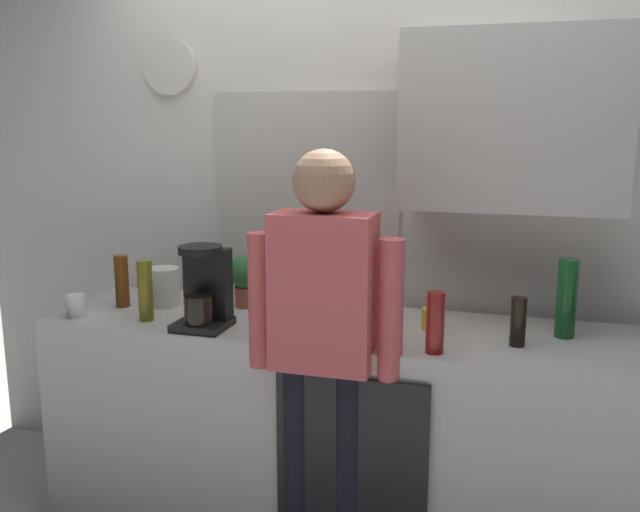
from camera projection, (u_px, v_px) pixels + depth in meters
The scene contains 16 objects.
kitchen_counter at pixel (344, 428), 2.79m from camera, with size 2.44×0.64×0.89m, color beige.
dishwasher_panel at pixel (351, 482), 2.46m from camera, with size 0.56×0.02×0.80m, color black.
back_wall_assembly at pixel (385, 198), 2.97m from camera, with size 4.04×0.42×2.60m.
coffee_maker at pixel (205, 290), 2.66m from camera, with size 0.20×0.20×0.33m.
bottle_amber_beer at pixel (122, 281), 2.95m from camera, with size 0.06×0.06×0.23m, color brown.
bottle_dark_sauce at pixel (518, 322), 2.43m from camera, with size 0.06×0.06×0.18m, color black.
bottle_red_vinegar at pixel (435, 323), 2.36m from camera, with size 0.06×0.06×0.22m, color maroon.
bottle_green_wine at pixel (567, 298), 2.52m from camera, with size 0.07×0.07×0.30m, color #195923.
bottle_olive_oil at pixel (145, 291), 2.74m from camera, with size 0.06×0.06×0.25m, color olive.
cup_blue_mug at pixel (320, 308), 2.77m from camera, with size 0.08×0.08×0.10m, color #3351B2.
cup_white_mug at pixel (76, 306), 2.81m from camera, with size 0.08×0.08×0.10m, color white.
cup_yellow_cup at pixel (431, 319), 2.64m from camera, with size 0.07×0.07×0.09m, color yellow.
potted_plant at pixel (246, 277), 2.95m from camera, with size 0.15×0.15×0.23m.
dish_soap at pixel (386, 308), 2.66m from camera, with size 0.06×0.06×0.18m.
storage_canister at pixel (164, 287), 2.97m from camera, with size 0.14×0.14×0.17m, color silver.
person_at_sink at pixel (324, 333), 2.41m from camera, with size 0.57×0.22×1.60m.
Camera 1 is at (0.64, -2.22, 1.69)m, focal length 37.93 mm.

